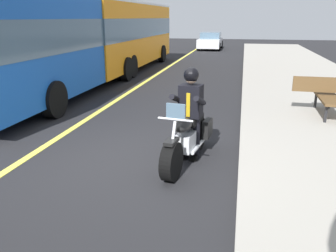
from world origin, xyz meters
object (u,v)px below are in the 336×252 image
Objects in this scene: rider_main at (191,106)px; bus_far at (66,39)px; bench_sidewalk at (329,93)px; motorcycle_main at (187,139)px; car_silver at (210,41)px; bus_near at (123,32)px.

rider_main is 0.16× the size of bus_far.
motorcycle_main is at bearing -41.42° from bench_sidewalk.
car_silver is 2.54× the size of bench_sidewalk.
bench_sidewalk is at bearing 77.17° from bus_far.
bus_far reaches higher than car_silver.
bus_far is (5.87, -0.06, 0.00)m from bus_near.
bus_near reaches higher than bench_sidewalk.
rider_main reaches higher than car_silver.
bench_sidewalk is (-3.39, 3.14, -0.32)m from rider_main.
bus_near is (-11.16, -5.12, 0.84)m from rider_main.
bus_near is 11.39m from bench_sidewalk.
rider_main is at bearing 172.44° from motorcycle_main.
motorcycle_main is at bearing -7.56° from rider_main.
car_silver is at bearing 170.35° from bus_far.
bench_sidewalk is at bearing 46.75° from bus_near.
car_silver reaches higher than motorcycle_main.
rider_main is at bearing 24.64° from bus_near.
car_silver is (-19.23, 3.27, -1.18)m from bus_far.
bus_near is (-11.35, -5.09, 1.42)m from motorcycle_main.
rider_main is at bearing 4.45° from car_silver.
bus_far is at bearing -135.60° from rider_main.
rider_main is 0.16× the size of bus_near.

